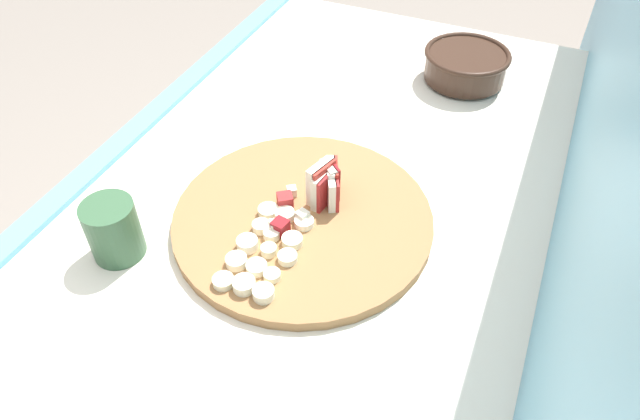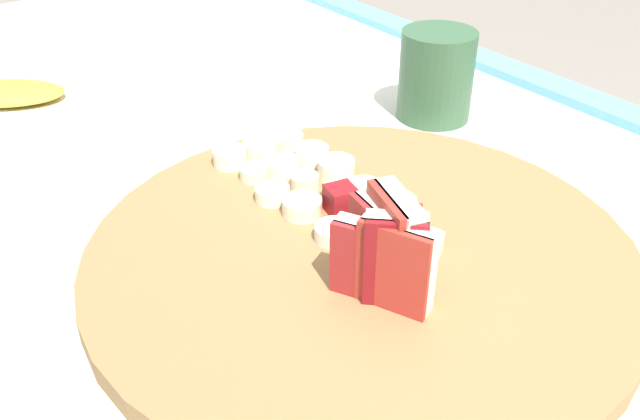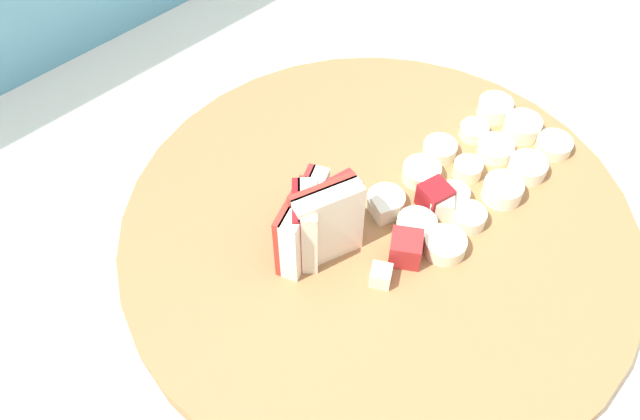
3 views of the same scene
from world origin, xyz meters
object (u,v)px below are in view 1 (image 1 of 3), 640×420
object	(u,v)px
cutting_board	(303,220)
banana_slice_rows	(265,250)
apple_dice_pile	(285,213)
small_jar	(113,230)
apple_wedge_fan	(327,184)
ceramic_bowl	(466,64)

from	to	relation	value
cutting_board	banana_slice_rows	size ratio (longest dim) A/B	2.24
apple_dice_pile	banana_slice_rows	size ratio (longest dim) A/B	0.58
apple_dice_pile	small_jar	size ratio (longest dim) A/B	1.13
small_jar	cutting_board	bearing A→B (deg)	125.54
cutting_board	apple_wedge_fan	xyz separation A→B (m)	(-0.05, 0.02, 0.04)
cutting_board	ceramic_bowl	distance (m)	0.50
banana_slice_rows	ceramic_bowl	world-z (taller)	ceramic_bowl
cutting_board	ceramic_bowl	xyz separation A→B (m)	(-0.48, 0.12, 0.03)
cutting_board	apple_dice_pile	distance (m)	0.03
apple_wedge_fan	apple_dice_pile	distance (m)	0.08
apple_wedge_fan	ceramic_bowl	xyz separation A→B (m)	(-0.44, 0.10, -0.01)
cutting_board	apple_dice_pile	xyz separation A→B (m)	(0.01, -0.02, 0.02)
cutting_board	banana_slice_rows	bearing A→B (deg)	-10.80
apple_dice_pile	cutting_board	bearing A→B (deg)	124.47
apple_dice_pile	banana_slice_rows	xyz separation A→B (m)	(0.07, 0.00, -0.00)
banana_slice_rows	ceramic_bowl	distance (m)	0.59
cutting_board	apple_wedge_fan	world-z (taller)	apple_wedge_fan
cutting_board	banana_slice_rows	xyz separation A→B (m)	(0.09, -0.02, 0.01)
apple_dice_pile	ceramic_bowl	world-z (taller)	ceramic_bowl
apple_dice_pile	banana_slice_rows	distance (m)	0.07
apple_dice_pile	ceramic_bowl	distance (m)	0.52
ceramic_bowl	small_jar	world-z (taller)	small_jar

